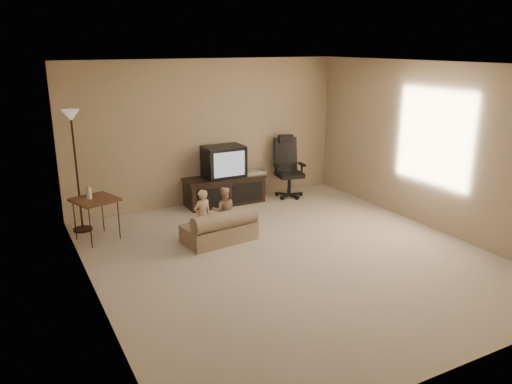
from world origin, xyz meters
TOP-DOWN VIEW (x-y plane):
  - floor at (0.00, 0.00)m, footprint 5.50×5.50m
  - room_shell at (0.00, 0.00)m, footprint 5.50×5.50m
  - tv_stand at (0.19, 2.49)m, footprint 1.45×0.55m
  - office_chair at (1.41, 2.36)m, footprint 0.60×0.63m
  - side_table at (-2.16, 1.81)m, footprint 0.71×0.71m
  - floor_lamp at (-2.29, 2.29)m, footprint 0.29×0.29m
  - child_sofa at (-0.61, 0.88)m, footprint 1.07×0.69m
  - toddler_left at (-0.83, 1.02)m, footprint 0.32×0.26m
  - toddler_right at (-0.43, 1.17)m, footprint 0.39×0.30m

SIDE VIEW (x-z plane):
  - floor at x=0.00m, z-range 0.00..0.00m
  - child_sofa at x=-0.61m, z-range -0.05..0.45m
  - toddler_right at x=-0.43m, z-range 0.00..0.72m
  - toddler_left at x=-0.83m, z-range 0.00..0.77m
  - office_chair at x=1.41m, z-range -0.16..0.97m
  - tv_stand at x=0.19m, z-range -0.09..0.95m
  - side_table at x=-2.16m, z-range 0.18..1.02m
  - floor_lamp at x=-2.29m, z-range 0.42..2.25m
  - room_shell at x=0.00m, z-range -1.23..4.27m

